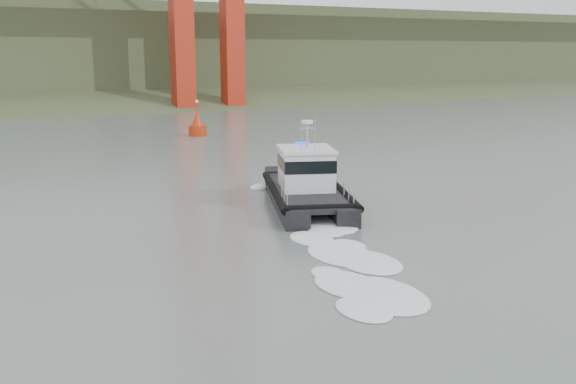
% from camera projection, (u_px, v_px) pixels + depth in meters
% --- Properties ---
extents(ground, '(400.00, 400.00, 0.00)m').
position_uv_depth(ground, '(345.00, 293.00, 23.44)').
color(ground, '#505F59').
rests_on(ground, ground).
extents(headlands, '(500.00, 105.36, 27.12)m').
position_uv_depth(headlands, '(22.00, 60.00, 131.36)').
color(headlands, '#364527').
rests_on(headlands, ground).
extents(patrol_boat, '(6.99, 11.06, 5.05)m').
position_uv_depth(patrol_boat, '(307.00, 184.00, 36.53)').
color(patrol_boat, black).
rests_on(patrol_boat, ground).
extents(nav_buoy, '(1.90, 1.90, 3.95)m').
position_uv_depth(nav_buoy, '(198.00, 126.00, 67.06)').
color(nav_buoy, '#AD280C').
rests_on(nav_buoy, ground).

